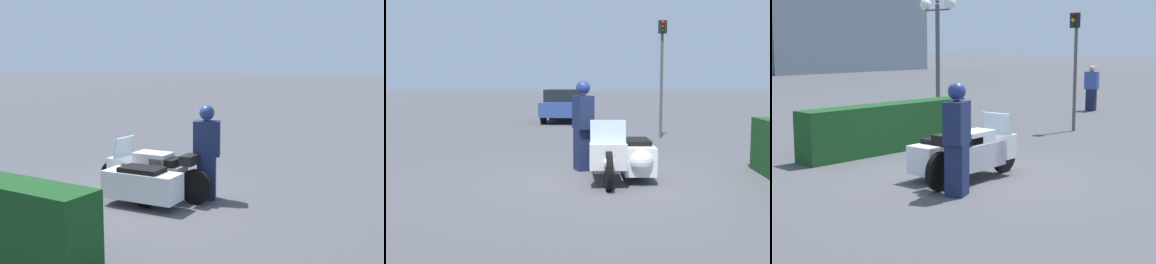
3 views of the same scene
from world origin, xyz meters
TOP-DOWN VIEW (x-y plane):
  - ground_plane at (0.00, 0.00)m, footprint 160.00×160.00m
  - police_motorcycle at (-0.07, 0.01)m, footprint 2.47×1.18m
  - officer_rider at (-1.02, -0.75)m, footprint 0.57×0.47m

SIDE VIEW (x-z plane):
  - ground_plane at x=0.00m, z-range 0.00..0.00m
  - police_motorcycle at x=-0.07m, z-range -0.11..1.05m
  - officer_rider at x=-1.02m, z-range 0.05..1.87m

